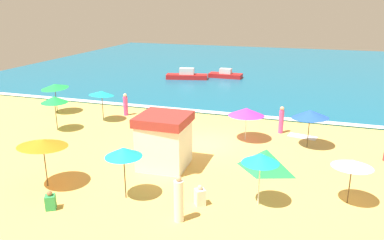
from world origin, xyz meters
TOP-DOWN VIEW (x-y plane):
  - ground_plane at (0.00, 0.00)m, footprint 60.00×60.00m
  - ocean_water at (0.00, 28.00)m, footprint 60.00×44.00m
  - wave_breaker_foam at (0.00, 6.30)m, footprint 57.00×0.70m
  - lifeguard_cabana at (-1.10, -3.62)m, footprint 2.48×2.45m
  - beach_umbrella_0 at (2.15, 1.46)m, footprint 2.49×2.51m
  - beach_umbrella_1 at (5.78, 1.40)m, footprint 2.86×2.85m
  - beach_umbrella_2 at (-8.10, 2.21)m, footprint 2.43×2.43m
  - beach_umbrella_3 at (7.58, -4.75)m, footprint 1.75×1.76m
  - beach_umbrella_4 at (4.04, -6.03)m, footprint 1.95×1.96m
  - beach_umbrella_5 at (-9.88, -0.56)m, footprint 1.72×1.72m
  - beach_umbrella_6 at (-1.46, -7.20)m, footprint 1.80×1.80m
  - beach_umbrella_8 at (-12.46, 2.89)m, footprint 2.79×2.79m
  - beach_umbrella_9 at (-5.38, -7.31)m, footprint 2.80×2.81m
  - beach_tent at (3.91, -2.63)m, footprint 2.60×2.10m
  - beachgoer_0 at (-7.21, 3.91)m, footprint 0.47×0.47m
  - beachgoer_1 at (1.75, -6.80)m, footprint 0.55×0.55m
  - beachgoer_2 at (-3.91, -8.98)m, footprint 0.54×0.54m
  - beachgoer_3 at (4.08, 3.40)m, footprint 0.42×0.42m
  - beachgoer_4 at (1.33, -8.19)m, footprint 0.49×0.49m
  - beach_towel_1 at (5.46, 3.12)m, footprint 1.87×1.16m
  - small_boat_0 at (-3.36, 19.83)m, footprint 3.61×1.43m
  - small_boat_1 at (-7.15, 17.83)m, footprint 4.54×2.17m

SIDE VIEW (x-z plane):
  - ground_plane at x=0.00m, z-range 0.00..0.00m
  - beach_towel_1 at x=5.46m, z-range 0.00..0.01m
  - ocean_water at x=0.00m, z-range 0.00..0.10m
  - wave_breaker_foam at x=0.00m, z-range 0.10..0.11m
  - beachgoer_2 at x=-3.91m, z-range -0.06..0.76m
  - beachgoer_1 at x=1.75m, z-range -0.06..0.84m
  - small_boat_0 at x=-3.36m, z-range -0.07..0.93m
  - small_boat_1 at x=-7.15m, z-range -0.11..1.07m
  - beach_tent at x=3.91m, z-range 0.00..1.16m
  - beachgoer_0 at x=-7.21m, z-range -0.04..1.62m
  - beachgoer_3 at x=4.08m, z-range -0.02..1.74m
  - beachgoer_4 at x=1.33m, z-range -0.06..1.84m
  - lifeguard_cabana at x=-1.10m, z-range 0.03..2.75m
  - beach_umbrella_0 at x=2.15m, z-range 0.75..2.80m
  - beach_umbrella_3 at x=7.58m, z-range 0.80..2.80m
  - beach_umbrella_1 at x=5.78m, z-range 0.84..3.13m
  - beach_umbrella_2 at x=-8.10m, z-range 0.88..3.11m
  - beach_umbrella_8 at x=-12.46m, z-range 0.90..3.19m
  - beach_umbrella_5 at x=-9.88m, z-range 0.93..3.22m
  - beach_umbrella_4 at x=4.04m, z-range 0.93..3.23m
  - beach_umbrella_9 at x=-5.38m, z-range 0.92..3.27m
  - beach_umbrella_6 at x=-1.46m, z-range 0.95..3.27m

